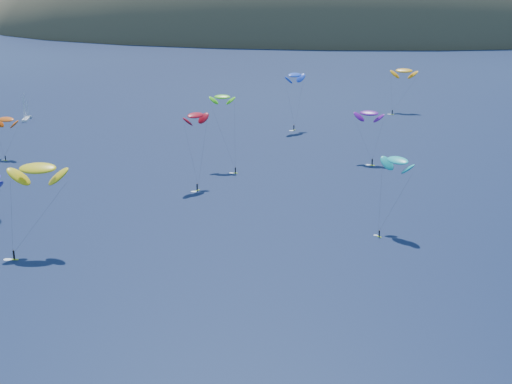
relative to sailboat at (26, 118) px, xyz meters
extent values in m
ellipsoid|color=#3D3526|center=(116.36, 372.64, -13.50)|extent=(600.00, 300.00, 210.00)
ellipsoid|color=#3D3526|center=(-43.64, 402.64, -8.10)|extent=(340.00, 240.00, 120.00)
ellipsoid|color=slate|center=(-243.64, 532.64, -3.54)|extent=(240.00, 180.00, 44.00)
cube|color=white|center=(0.00, -0.02, -0.57)|extent=(3.20, 7.42, 0.86)
cylinder|color=white|center=(0.00, 0.46, 4.47)|extent=(0.13, 0.13, 10.07)
cube|color=#A4CF17|center=(16.08, -56.24, -0.87)|extent=(1.35, 0.72, 0.07)
cylinder|color=black|center=(16.08, -56.24, -0.05)|extent=(0.30, 0.30, 1.39)
sphere|color=#8C6047|center=(16.08, -56.24, 0.75)|extent=(0.23, 0.23, 0.23)
ellipsoid|color=#DD520E|center=(15.09, -50.58, 10.84)|extent=(9.35, 6.19, 4.79)
cube|color=#A4CF17|center=(49.53, -129.33, -0.86)|extent=(1.70, 0.64, 0.09)
cylinder|color=black|center=(49.53, -129.33, 0.19)|extent=(0.39, 0.39, 1.78)
sphere|color=#8C6047|center=(49.53, -129.33, 1.22)|extent=(0.30, 0.30, 0.30)
ellipsoid|color=yellow|center=(53.09, -121.11, 16.67)|extent=(12.56, 6.74, 6.74)
cube|color=#A4CF17|center=(88.45, -63.56, -0.86)|extent=(1.42, 0.42, 0.08)
cylinder|color=black|center=(88.45, -63.56, 0.02)|extent=(0.33, 0.33, 1.51)
sphere|color=#8C6047|center=(88.45, -63.56, 0.90)|extent=(0.25, 0.25, 0.25)
ellipsoid|color=#5AE21F|center=(83.62, -54.08, 19.70)|extent=(7.36, 3.48, 4.09)
cube|color=#A4CF17|center=(103.53, -8.20, -0.86)|extent=(1.38, 1.48, 0.09)
cylinder|color=black|center=(103.53, -8.20, 0.12)|extent=(0.37, 0.37, 1.68)
sphere|color=#8C6047|center=(103.53, -8.20, 1.10)|extent=(0.28, 0.28, 0.28)
ellipsoid|color=blue|center=(103.39, -4.13, 18.54)|extent=(9.50, 9.96, 5.25)
cube|color=#A4CF17|center=(126.31, -109.92, -0.87)|extent=(1.11, 1.14, 0.07)
cylinder|color=black|center=(126.31, -109.92, -0.09)|extent=(0.29, 0.29, 1.32)
sphere|color=#8C6047|center=(126.31, -109.92, 0.67)|extent=(0.22, 0.22, 0.22)
ellipsoid|color=#1CB5AF|center=(130.10, -103.50, 15.27)|extent=(9.08, 9.28, 4.95)
cube|color=#A4CF17|center=(128.69, -51.94, -0.86)|extent=(1.70, 0.90, 0.09)
cylinder|color=black|center=(128.69, -51.94, 0.17)|extent=(0.38, 0.38, 1.75)
sphere|color=#8C6047|center=(128.69, -51.94, 1.18)|extent=(0.29, 0.29, 0.29)
ellipsoid|color=#6A1093|center=(127.50, -45.50, 13.79)|extent=(9.64, 6.39, 4.94)
cube|color=#A4CF17|center=(80.00, -80.52, -0.86)|extent=(1.30, 1.50, 0.09)
cylinder|color=black|center=(80.00, -80.52, 0.11)|extent=(0.36, 0.36, 1.65)
sphere|color=#8C6047|center=(80.00, -80.52, 1.07)|extent=(0.28, 0.28, 0.28)
ellipsoid|color=#AA0B1A|center=(78.82, -73.20, 18.19)|extent=(8.26, 9.09, 4.71)
cube|color=#A4CF17|center=(141.74, 22.35, -0.86)|extent=(1.49, 0.58, 0.08)
cylinder|color=black|center=(141.74, 22.35, 0.05)|extent=(0.34, 0.34, 1.55)
sphere|color=#8C6047|center=(141.74, 22.35, 0.95)|extent=(0.26, 0.26, 0.26)
ellipsoid|color=#FFA412|center=(146.43, 31.52, 15.23)|extent=(10.89, 6.00, 5.81)
camera|label=1|loc=(111.33, -260.84, 59.23)|focal=50.00mm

